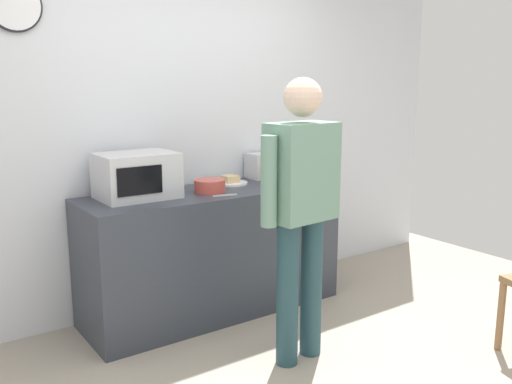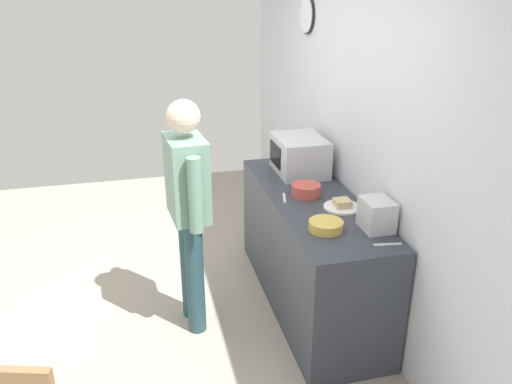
{
  "view_description": "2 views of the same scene",
  "coord_description": "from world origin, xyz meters",
  "px_view_note": "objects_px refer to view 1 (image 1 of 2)",
  "views": [
    {
      "loc": [
        -1.82,
        -2.1,
        1.67
      ],
      "look_at": [
        0.21,
        0.8,
        0.95
      ],
      "focal_mm": 38.73,
      "sensor_mm": 36.0,
      "label": 1
    },
    {
      "loc": [
        3.36,
        0.0,
        2.36
      ],
      "look_at": [
        0.08,
        0.81,
        0.96
      ],
      "focal_mm": 35.44,
      "sensor_mm": 36.0,
      "label": 2
    }
  ],
  "objects_px": {
    "salad_bowl": "(210,186)",
    "toaster": "(262,166)",
    "microwave": "(137,176)",
    "sandwich_plate": "(230,182)",
    "fork_utensil": "(286,175)",
    "cereal_bowl": "(280,181)",
    "person_standing": "(301,200)",
    "spoon_utensil": "(225,195)"
  },
  "relations": [
    {
      "from": "salad_bowl",
      "to": "toaster",
      "type": "height_order",
      "value": "toaster"
    },
    {
      "from": "microwave",
      "to": "salad_bowl",
      "type": "bearing_deg",
      "value": -12.46
    },
    {
      "from": "toaster",
      "to": "salad_bowl",
      "type": "bearing_deg",
      "value": -158.07
    },
    {
      "from": "sandwich_plate",
      "to": "toaster",
      "type": "relative_size",
      "value": 1.17
    },
    {
      "from": "salad_bowl",
      "to": "fork_utensil",
      "type": "height_order",
      "value": "salad_bowl"
    },
    {
      "from": "fork_utensil",
      "to": "microwave",
      "type": "bearing_deg",
      "value": -174.99
    },
    {
      "from": "fork_utensil",
      "to": "toaster",
      "type": "bearing_deg",
      "value": 172.8
    },
    {
      "from": "cereal_bowl",
      "to": "fork_utensil",
      "type": "height_order",
      "value": "cereal_bowl"
    },
    {
      "from": "person_standing",
      "to": "fork_utensil",
      "type": "bearing_deg",
      "value": 55.7
    },
    {
      "from": "sandwich_plate",
      "to": "salad_bowl",
      "type": "relative_size",
      "value": 1.18
    },
    {
      "from": "fork_utensil",
      "to": "person_standing",
      "type": "distance_m",
      "value": 1.35
    },
    {
      "from": "microwave",
      "to": "cereal_bowl",
      "type": "distance_m",
      "value": 1.08
    },
    {
      "from": "cereal_bowl",
      "to": "person_standing",
      "type": "bearing_deg",
      "value": -120.15
    },
    {
      "from": "sandwich_plate",
      "to": "salad_bowl",
      "type": "height_order",
      "value": "salad_bowl"
    },
    {
      "from": "toaster",
      "to": "person_standing",
      "type": "height_order",
      "value": "person_standing"
    },
    {
      "from": "cereal_bowl",
      "to": "person_standing",
      "type": "height_order",
      "value": "person_standing"
    },
    {
      "from": "cereal_bowl",
      "to": "spoon_utensil",
      "type": "xyz_separation_m",
      "value": [
        -0.55,
        -0.11,
        -0.03
      ]
    },
    {
      "from": "fork_utensil",
      "to": "spoon_utensil",
      "type": "bearing_deg",
      "value": -154.48
    },
    {
      "from": "microwave",
      "to": "sandwich_plate",
      "type": "bearing_deg",
      "value": 4.62
    },
    {
      "from": "cereal_bowl",
      "to": "fork_utensil",
      "type": "bearing_deg",
      "value": 45.89
    },
    {
      "from": "sandwich_plate",
      "to": "salad_bowl",
      "type": "xyz_separation_m",
      "value": [
        -0.28,
        -0.17,
        0.02
      ]
    },
    {
      "from": "cereal_bowl",
      "to": "salad_bowl",
      "type": "bearing_deg",
      "value": 173.69
    },
    {
      "from": "fork_utensil",
      "to": "person_standing",
      "type": "bearing_deg",
      "value": -124.3
    },
    {
      "from": "sandwich_plate",
      "to": "person_standing",
      "type": "xyz_separation_m",
      "value": [
        -0.18,
        -1.05,
        0.07
      ]
    },
    {
      "from": "sandwich_plate",
      "to": "salad_bowl",
      "type": "bearing_deg",
      "value": -148.54
    },
    {
      "from": "fork_utensil",
      "to": "spoon_utensil",
      "type": "xyz_separation_m",
      "value": [
        -0.83,
        -0.4,
        0.0
      ]
    },
    {
      "from": "toaster",
      "to": "fork_utensil",
      "type": "bearing_deg",
      "value": -7.2
    },
    {
      "from": "toaster",
      "to": "person_standing",
      "type": "relative_size",
      "value": 0.13
    },
    {
      "from": "sandwich_plate",
      "to": "spoon_utensil",
      "type": "height_order",
      "value": "sandwich_plate"
    },
    {
      "from": "sandwich_plate",
      "to": "fork_utensil",
      "type": "xyz_separation_m",
      "value": [
        0.57,
        0.06,
        -0.02
      ]
    },
    {
      "from": "toaster",
      "to": "spoon_utensil",
      "type": "height_order",
      "value": "toaster"
    },
    {
      "from": "person_standing",
      "to": "toaster",
      "type": "bearing_deg",
      "value": 64.76
    },
    {
      "from": "microwave",
      "to": "toaster",
      "type": "distance_m",
      "value": 1.13
    },
    {
      "from": "toaster",
      "to": "spoon_utensil",
      "type": "xyz_separation_m",
      "value": [
        -0.61,
        -0.43,
        -0.1
      ]
    },
    {
      "from": "sandwich_plate",
      "to": "microwave",
      "type": "bearing_deg",
      "value": -175.38
    },
    {
      "from": "microwave",
      "to": "cereal_bowl",
      "type": "height_order",
      "value": "microwave"
    },
    {
      "from": "salad_bowl",
      "to": "fork_utensil",
      "type": "relative_size",
      "value": 1.28
    },
    {
      "from": "cereal_bowl",
      "to": "person_standing",
      "type": "distance_m",
      "value": 0.95
    },
    {
      "from": "cereal_bowl",
      "to": "microwave",
      "type": "bearing_deg",
      "value": 170.82
    },
    {
      "from": "sandwich_plate",
      "to": "spoon_utensil",
      "type": "xyz_separation_m",
      "value": [
        -0.26,
        -0.34,
        -0.02
      ]
    },
    {
      "from": "fork_utensil",
      "to": "person_standing",
      "type": "relative_size",
      "value": 0.1
    },
    {
      "from": "toaster",
      "to": "fork_utensil",
      "type": "height_order",
      "value": "toaster"
    }
  ]
}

